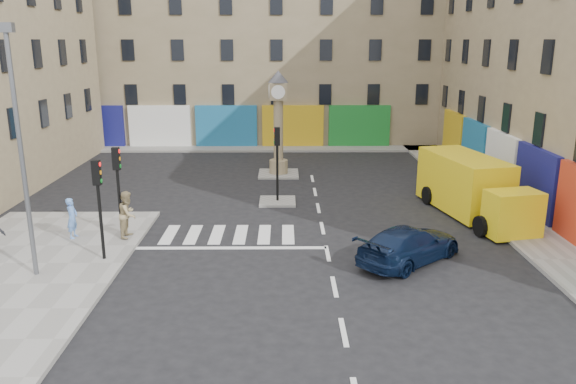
{
  "coord_description": "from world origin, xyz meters",
  "views": [
    {
      "loc": [
        -1.66,
        -19.14,
        7.94
      ],
      "look_at": [
        -1.51,
        2.67,
        2.0
      ],
      "focal_mm": 35.0,
      "sensor_mm": 36.0,
      "label": 1
    }
  ],
  "objects_px": {
    "traffic_light_left_far": "(118,178)",
    "lamp_post": "(20,141)",
    "traffic_light_left_near": "(98,194)",
    "pedestrian_blue": "(72,218)",
    "yellow_van": "(471,187)",
    "traffic_light_island": "(277,152)",
    "clock_pillar": "(278,116)",
    "navy_sedan": "(409,245)",
    "pedestrian_tan": "(128,214)"
  },
  "relations": [
    {
      "from": "lamp_post",
      "to": "navy_sedan",
      "type": "distance_m",
      "value": 13.83
    },
    {
      "from": "navy_sedan",
      "to": "yellow_van",
      "type": "xyz_separation_m",
      "value": [
        4.08,
        5.71,
        0.66
      ]
    },
    {
      "from": "pedestrian_blue",
      "to": "traffic_light_left_far",
      "type": "bearing_deg",
      "value": -82.02
    },
    {
      "from": "traffic_light_island",
      "to": "navy_sedan",
      "type": "relative_size",
      "value": 0.8
    },
    {
      "from": "traffic_light_left_far",
      "to": "clock_pillar",
      "type": "height_order",
      "value": "clock_pillar"
    },
    {
      "from": "traffic_light_left_far",
      "to": "lamp_post",
      "type": "height_order",
      "value": "lamp_post"
    },
    {
      "from": "navy_sedan",
      "to": "pedestrian_tan",
      "type": "bearing_deg",
      "value": 35.69
    },
    {
      "from": "traffic_light_left_far",
      "to": "navy_sedan",
      "type": "distance_m",
      "value": 11.66
    },
    {
      "from": "clock_pillar",
      "to": "navy_sedan",
      "type": "relative_size",
      "value": 1.32
    },
    {
      "from": "yellow_van",
      "to": "pedestrian_tan",
      "type": "bearing_deg",
      "value": -179.58
    },
    {
      "from": "traffic_light_left_far",
      "to": "clock_pillar",
      "type": "distance_m",
      "value": 13.05
    },
    {
      "from": "traffic_light_left_near",
      "to": "navy_sedan",
      "type": "relative_size",
      "value": 0.8
    },
    {
      "from": "lamp_post",
      "to": "yellow_van",
      "type": "bearing_deg",
      "value": 22.37
    },
    {
      "from": "pedestrian_blue",
      "to": "pedestrian_tan",
      "type": "xyz_separation_m",
      "value": [
        2.23,
        0.09,
        0.13
      ]
    },
    {
      "from": "traffic_light_left_far",
      "to": "lamp_post",
      "type": "bearing_deg",
      "value": -116.57
    },
    {
      "from": "lamp_post",
      "to": "yellow_van",
      "type": "relative_size",
      "value": 1.09
    },
    {
      "from": "traffic_light_island",
      "to": "clock_pillar",
      "type": "relative_size",
      "value": 0.61
    },
    {
      "from": "traffic_light_island",
      "to": "pedestrian_blue",
      "type": "relative_size",
      "value": 2.23
    },
    {
      "from": "yellow_van",
      "to": "pedestrian_blue",
      "type": "relative_size",
      "value": 4.6
    },
    {
      "from": "traffic_light_left_near",
      "to": "lamp_post",
      "type": "distance_m",
      "value": 3.21
    },
    {
      "from": "lamp_post",
      "to": "pedestrian_tan",
      "type": "height_order",
      "value": "lamp_post"
    },
    {
      "from": "traffic_light_left_near",
      "to": "lamp_post",
      "type": "height_order",
      "value": "lamp_post"
    },
    {
      "from": "clock_pillar",
      "to": "yellow_van",
      "type": "xyz_separation_m",
      "value": [
        9.02,
        -8.11,
        -2.22
      ]
    },
    {
      "from": "traffic_light_left_near",
      "to": "lamp_post",
      "type": "relative_size",
      "value": 0.45
    },
    {
      "from": "pedestrian_blue",
      "to": "yellow_van",
      "type": "bearing_deg",
      "value": -74.26
    },
    {
      "from": "clock_pillar",
      "to": "navy_sedan",
      "type": "distance_m",
      "value": 14.95
    },
    {
      "from": "traffic_light_island",
      "to": "pedestrian_tan",
      "type": "height_order",
      "value": "traffic_light_island"
    },
    {
      "from": "lamp_post",
      "to": "navy_sedan",
      "type": "height_order",
      "value": "lamp_post"
    },
    {
      "from": "traffic_light_island",
      "to": "lamp_post",
      "type": "distance_m",
      "value": 12.52
    },
    {
      "from": "pedestrian_blue",
      "to": "pedestrian_tan",
      "type": "height_order",
      "value": "pedestrian_tan"
    },
    {
      "from": "traffic_light_island",
      "to": "clock_pillar",
      "type": "bearing_deg",
      "value": 90.0
    },
    {
      "from": "navy_sedan",
      "to": "pedestrian_blue",
      "type": "bearing_deg",
      "value": 38.11
    },
    {
      "from": "navy_sedan",
      "to": "yellow_van",
      "type": "height_order",
      "value": "yellow_van"
    },
    {
      "from": "lamp_post",
      "to": "traffic_light_left_far",
      "type": "bearing_deg",
      "value": 63.43
    },
    {
      "from": "traffic_light_left_near",
      "to": "clock_pillar",
      "type": "relative_size",
      "value": 0.61
    },
    {
      "from": "traffic_light_island",
      "to": "navy_sedan",
      "type": "distance_m",
      "value": 9.45
    },
    {
      "from": "clock_pillar",
      "to": "yellow_van",
      "type": "height_order",
      "value": "clock_pillar"
    },
    {
      "from": "navy_sedan",
      "to": "pedestrian_tan",
      "type": "height_order",
      "value": "pedestrian_tan"
    },
    {
      "from": "navy_sedan",
      "to": "traffic_light_left_far",
      "type": "bearing_deg",
      "value": 35.88
    },
    {
      "from": "traffic_light_left_near",
      "to": "traffic_light_left_far",
      "type": "distance_m",
      "value": 2.4
    },
    {
      "from": "traffic_light_left_near",
      "to": "navy_sedan",
      "type": "xyz_separation_m",
      "value": [
        11.23,
        -0.02,
        -1.95
      ]
    },
    {
      "from": "navy_sedan",
      "to": "lamp_post",
      "type": "bearing_deg",
      "value": 54.04
    },
    {
      "from": "lamp_post",
      "to": "clock_pillar",
      "type": "distance_m",
      "value": 17.31
    },
    {
      "from": "traffic_light_left_far",
      "to": "navy_sedan",
      "type": "xyz_separation_m",
      "value": [
        11.23,
        -2.42,
        -1.95
      ]
    },
    {
      "from": "traffic_light_island",
      "to": "navy_sedan",
      "type": "bearing_deg",
      "value": -57.75
    },
    {
      "from": "traffic_light_left_far",
      "to": "navy_sedan",
      "type": "bearing_deg",
      "value": -12.16
    },
    {
      "from": "traffic_light_island",
      "to": "traffic_light_left_far",
      "type": "bearing_deg",
      "value": -139.4
    },
    {
      "from": "traffic_light_left_far",
      "to": "yellow_van",
      "type": "relative_size",
      "value": 0.48
    },
    {
      "from": "pedestrian_blue",
      "to": "lamp_post",
      "type": "bearing_deg",
      "value": -174.91
    },
    {
      "from": "yellow_van",
      "to": "traffic_light_left_far",
      "type": "bearing_deg",
      "value": -179.91
    }
  ]
}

